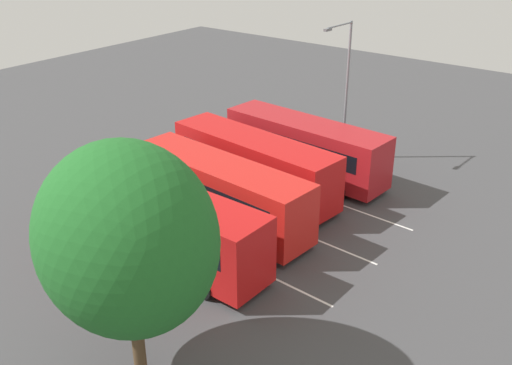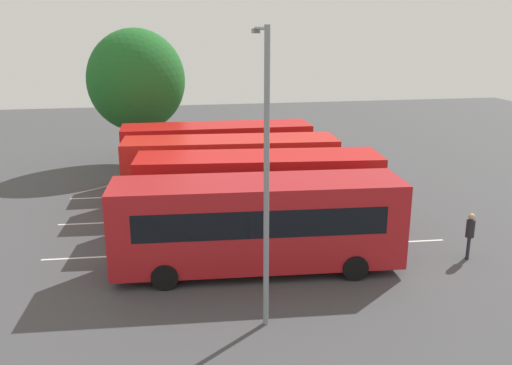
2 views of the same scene
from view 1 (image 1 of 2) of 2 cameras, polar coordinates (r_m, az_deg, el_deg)
The scene contains 11 objects.
ground_plane at distance 31.09m, azimuth -1.19°, elevation -2.69°, with size 75.69×75.69×0.00m, color #424244.
bus_far_left at distance 34.54m, azimuth 4.80°, elevation 3.54°, with size 10.47×3.23×3.37m.
bus_center_left at distance 32.00m, azimuth -0.20°, elevation 1.81°, with size 10.52×3.55×3.37m.
bus_center_right at distance 29.00m, azimuth -3.55°, elevation -0.84°, with size 10.48×3.29×3.37m.
bus_far_right at distance 26.38m, azimuth -8.73°, elevation -3.93°, with size 10.36×2.81×3.37m.
pedestrian at distance 39.77m, azimuth -4.66°, elevation 5.36°, with size 0.44×0.44×1.82m.
street_lamp at distance 36.20m, azimuth 8.69°, elevation 9.58°, with size 0.32×2.78×8.63m.
depot_tree at distance 18.53m, azimuth -12.51°, elevation -5.44°, with size 6.06×5.45×8.50m.
lane_stripe_outer_left at distance 33.87m, azimuth 2.91°, elevation -0.25°, with size 16.15×0.12×0.01m, color silver.
lane_stripe_inner_left at distance 31.09m, azimuth -1.19°, elevation -2.69°, with size 16.15×0.12×0.01m, color silver.
lane_stripe_inner_right at distance 28.57m, azimuth -6.09°, elevation -5.56°, with size 16.15×0.12×0.01m, color silver.
Camera 1 is at (-17.27, 21.34, 14.59)m, focal length 40.91 mm.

